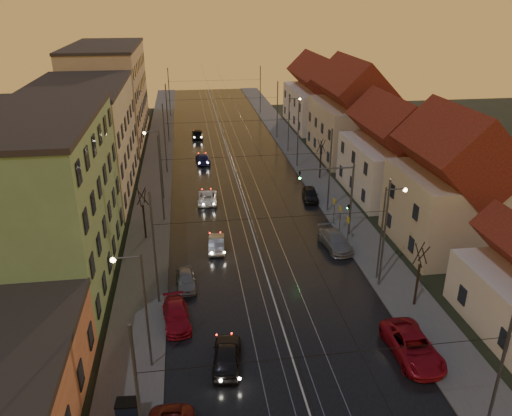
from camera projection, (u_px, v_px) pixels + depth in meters
name	position (u px, v px, depth m)	size (l,w,h in m)	color
ground	(297.00, 375.00, 30.34)	(160.00, 160.00, 0.00)	black
road	(232.00, 167.00, 66.72)	(16.00, 120.00, 0.04)	black
sidewalk_left	(157.00, 170.00, 65.39)	(4.00, 120.00, 0.15)	#4C4C4C
sidewalk_right	(305.00, 164.00, 68.00)	(4.00, 120.00, 0.15)	#4C4C4C
tram_rail_0	(216.00, 168.00, 66.42)	(0.06, 120.00, 0.03)	gray
tram_rail_1	(227.00, 167.00, 66.60)	(0.06, 120.00, 0.03)	gray
tram_rail_2	(238.00, 167.00, 66.80)	(0.06, 120.00, 0.03)	gray
tram_rail_3	(249.00, 166.00, 66.99)	(0.06, 120.00, 0.03)	gray
apartment_left_1	(37.00, 204.00, 38.23)	(10.00, 18.00, 13.00)	#6D905B
apartment_left_2	(83.00, 141.00, 56.62)	(10.00, 20.00, 12.00)	#B4AC8B
apartment_left_3	(109.00, 94.00, 78.06)	(10.00, 24.00, 14.00)	tan
house_right_1	(451.00, 190.00, 44.05)	(8.67, 10.20, 10.80)	#BEAB92
house_right_2	(392.00, 155.00, 56.20)	(9.18, 12.24, 9.20)	silver
house_right_3	(351.00, 116.00, 69.38)	(9.18, 14.28, 11.50)	#BEAB92
house_right_4	(318.00, 97.00, 86.05)	(9.18, 16.32, 10.00)	silver
catenary_pole_l_0	(140.00, 409.00, 21.99)	(0.16, 0.16, 9.00)	#595B60
catenary_pole_r_0	(500.00, 370.00, 24.23)	(0.16, 0.16, 9.00)	#595B60
catenary_pole_l_1	(154.00, 250.00, 35.63)	(0.16, 0.16, 9.00)	#595B60
catenary_pole_r_1	(384.00, 235.00, 37.87)	(0.16, 0.16, 9.00)	#595B60
catenary_pole_l_2	(161.00, 179.00, 49.28)	(0.16, 0.16, 9.00)	#595B60
catenary_pole_r_2	(330.00, 171.00, 51.52)	(0.16, 0.16, 9.00)	#595B60
catenary_pole_l_3	(165.00, 139.00, 62.92)	(0.16, 0.16, 9.00)	#595B60
catenary_pole_r_3	(298.00, 134.00, 65.16)	(0.16, 0.16, 9.00)	#595B60
catenary_pole_l_4	(167.00, 113.00, 76.56)	(0.16, 0.16, 9.00)	#595B60
catenary_pole_r_4	(277.00, 110.00, 78.81)	(0.16, 0.16, 9.00)	#595B60
catenary_pole_l_5	(169.00, 92.00, 92.94)	(0.16, 0.16, 9.00)	#595B60
catenary_pole_r_5	(260.00, 90.00, 95.18)	(0.16, 0.16, 9.00)	#595B60
street_lamp_0	(140.00, 301.00, 29.04)	(1.75, 0.32, 8.00)	#595B60
street_lamp_1	(386.00, 224.00, 38.70)	(1.75, 0.32, 8.00)	#595B60
street_lamp_2	(158.00, 158.00, 54.52)	(1.75, 0.32, 8.00)	#595B60
street_lamp_3	(291.00, 119.00, 71.44)	(1.75, 0.32, 8.00)	#595B60
traffic_light_mast	(341.00, 192.00, 45.94)	(5.30, 0.32, 7.20)	#595B60
bare_tree_0	(144.00, 215.00, 46.22)	(1.09, 1.09, 5.11)	black
bare_tree_1	(418.00, 277.00, 36.15)	(1.09, 1.09, 5.11)	black
bare_tree_2	(321.00, 160.00, 61.64)	(1.09, 1.09, 5.11)	black
driving_car_0	(227.00, 355.00, 30.91)	(1.73, 4.29, 1.46)	black
driving_car_1	(217.00, 243.00, 45.05)	(1.38, 3.95, 1.30)	#96969B
driving_car_2	(207.00, 197.00, 55.34)	(2.06, 4.47, 1.24)	white
driving_car_3	(203.00, 158.00, 68.33)	(1.78, 4.37, 1.27)	#1B1C51
driving_car_4	(197.00, 134.00, 80.17)	(1.71, 4.24, 1.45)	black
parked_left_2	(176.00, 315.00, 34.91)	(1.77, 4.34, 1.26)	#A21022
parked_left_3	(186.00, 280.00, 39.31)	(1.48, 3.67, 1.25)	gray
parked_right_0	(413.00, 346.00, 31.63)	(2.55, 5.53, 1.54)	maroon
parked_right_1	(335.00, 240.00, 45.35)	(2.03, 5.00, 1.45)	gray
parked_right_2	(310.00, 194.00, 55.93)	(1.61, 3.99, 1.36)	black
dumpster	(128.00, 411.00, 26.84)	(1.20, 0.80, 1.10)	black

